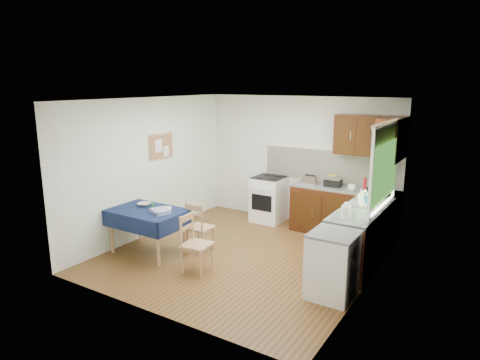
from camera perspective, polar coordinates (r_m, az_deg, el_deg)
The scene contains 33 objects.
floor at distance 7.08m, azimuth 0.43°, elevation -10.01°, with size 4.20×4.20×0.00m, color #543516.
ceiling at distance 6.52m, azimuth 0.47°, elevation 10.66°, with size 4.00×4.20×0.02m, color silver.
wall_back at distance 8.51m, azimuth 7.88°, elevation 2.61°, with size 4.00×0.02×2.50m, color silver.
wall_front at distance 5.08m, azimuth -12.08°, elevation -4.63°, with size 4.00×0.02×2.50m, color silver.
wall_left at distance 7.90m, azimuth -12.02°, elevation 1.64°, with size 0.02×4.20×2.50m, color white.
wall_right at distance 5.93m, azimuth 17.18°, elevation -2.40°, with size 0.02×4.20×2.50m, color silver.
base_cabinets at distance 7.48m, azimuth 14.53°, elevation -5.62°, with size 1.90×2.30×0.86m.
worktop_back at distance 7.95m, azimuth 13.81°, elevation -1.12°, with size 1.90×0.60×0.04m, color slate.
worktop_right at distance 6.70m, azimuth 15.95°, elevation -3.85°, with size 0.60×1.70×0.04m, color slate.
worktop_corner at distance 7.78m, azimuth 18.35°, elevation -1.71°, with size 0.60×0.60×0.04m, color slate.
splashback at distance 8.27m, azimuth 11.93°, elevation 1.79°, with size 2.70×0.02×0.60m, color white.
upper_cabinets at distance 7.65m, azimuth 17.59°, elevation 5.51°, with size 1.20×0.85×0.70m.
stove at distance 8.64m, azimuth 3.86°, elevation -2.53°, with size 0.60×0.61×0.92m.
window at distance 6.51m, azimuth 18.79°, elevation 2.45°, with size 0.04×1.48×1.26m.
fridge at distance 5.77m, azimuth 12.25°, elevation -11.04°, with size 0.58×0.60×0.89m.
corkboard at distance 8.03m, azimuth -10.50°, elevation 4.42°, with size 0.04×0.62×0.47m.
dining_table at distance 7.13m, azimuth -12.27°, elevation -4.71°, with size 1.22×0.83×0.74m.
chair_far at distance 7.10m, azimuth -5.54°, elevation -6.09°, with size 0.39×0.39×0.85m.
chair_near at distance 6.40m, azimuth -6.12°, elevation -8.14°, with size 0.42×0.42×0.88m.
toaster at distance 8.04m, azimuth 9.35°, elevation 0.01°, with size 0.24×0.15×0.19m.
sandwich_press at distance 7.97m, azimuth 12.30°, elevation -0.25°, with size 0.28×0.24×0.16m.
sauce_bottle at distance 7.76m, azimuth 16.30°, elevation -0.57°, with size 0.05×0.05×0.23m, color red.
yellow_packet at distance 8.15m, azimuth 12.16°, elevation 0.08°, with size 0.13×0.09×0.17m, color gold.
dish_rack at distance 6.88m, azimuth 16.07°, elevation -3.03°, with size 0.46×0.35×0.22m.
kettle at distance 6.15m, azimuth 13.99°, elevation -4.02°, with size 0.14×0.14×0.24m.
cup at distance 7.74m, azimuth 14.66°, elevation -1.00°, with size 0.13×0.13×0.10m, color white.
soap_bottle_a at distance 6.75m, azimuth 15.79°, elevation -2.31°, with size 0.11×0.11×0.28m, color white.
soap_bottle_b at distance 6.95m, azimuth 16.36°, elevation -2.34°, with size 0.08×0.08×0.18m, color blue.
soap_bottle_c at distance 6.31m, azimuth 14.21°, elevation -3.77°, with size 0.14×0.14×0.18m, color #2A9027.
plate_bowl at distance 7.32m, azimuth -12.62°, elevation -3.18°, with size 0.22×0.22×0.05m, color beige.
book at distance 7.10m, azimuth -10.36°, elevation -3.74°, with size 0.15×0.20×0.02m, color white.
spice_jar at distance 7.14m, azimuth -11.53°, elevation -3.38°, with size 0.05×0.05×0.10m, color #248639.
tea_towel at distance 6.89m, azimuth -10.56°, elevation -4.09°, with size 0.31×0.24×0.06m, color navy.
Camera 1 is at (3.41, -5.55, 2.76)m, focal length 32.00 mm.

